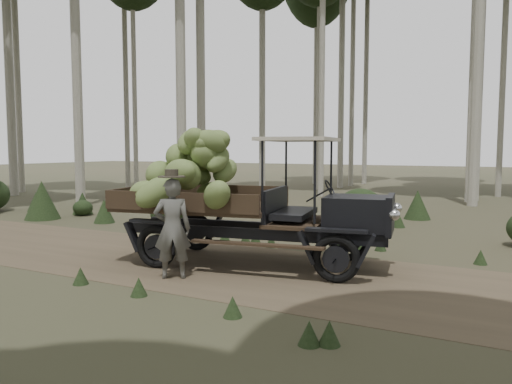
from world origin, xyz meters
TOP-DOWN VIEW (x-y plane):
  - ground at (0.00, 0.00)m, footprint 120.00×120.00m
  - dirt_track at (0.00, 0.00)m, footprint 70.00×4.00m
  - banana_truck at (-0.41, 0.30)m, footprint 5.84×3.17m
  - farmer at (-0.37, -1.20)m, footprint 0.78×0.72m
  - undergrowth at (0.50, 0.50)m, footprint 24.22×23.00m

SIDE VIEW (x-z plane):
  - ground at x=0.00m, z-range 0.00..0.00m
  - dirt_track at x=0.00m, z-range 0.00..0.01m
  - undergrowth at x=0.50m, z-range -0.14..1.17m
  - farmer at x=-0.37m, z-range -0.05..1.90m
  - banana_truck at x=-0.41m, z-range 0.19..3.03m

